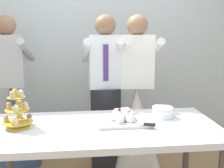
% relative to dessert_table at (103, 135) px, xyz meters
% --- Properties ---
extents(rear_wall, '(5.20, 0.10, 2.90)m').
position_rel_dessert_table_xyz_m(rear_wall, '(0.00, 1.48, 0.75)').
color(rear_wall, silver).
rests_on(rear_wall, ground_plane).
extents(dessert_table, '(1.80, 0.80, 0.78)m').
position_rel_dessert_table_xyz_m(dessert_table, '(0.00, 0.00, 0.00)').
color(dessert_table, silver).
rests_on(dessert_table, ground_plane).
extents(cupcake_stand, '(0.23, 0.23, 0.31)m').
position_rel_dessert_table_xyz_m(cupcake_stand, '(-0.65, 0.04, 0.19)').
color(cupcake_stand, gold).
rests_on(cupcake_stand, dessert_table).
extents(main_cake_tray, '(0.43, 0.34, 0.13)m').
position_rel_dessert_table_xyz_m(main_cake_tray, '(0.17, 0.06, 0.11)').
color(main_cake_tray, silver).
rests_on(main_cake_tray, dessert_table).
extents(plate_stack, '(0.18, 0.18, 0.09)m').
position_rel_dessert_table_xyz_m(plate_stack, '(0.52, 0.16, 0.12)').
color(plate_stack, white).
rests_on(plate_stack, dessert_table).
extents(person_groom, '(0.48, 0.51, 1.66)m').
position_rel_dessert_table_xyz_m(person_groom, '(0.08, 0.73, 0.05)').
color(person_groom, '#232328').
rests_on(person_groom, ground_plane).
extents(person_bride, '(0.56, 0.56, 1.66)m').
position_rel_dessert_table_xyz_m(person_bride, '(0.40, 0.71, -0.12)').
color(person_bride, white).
rests_on(person_bride, ground_plane).
extents(person_guest, '(0.56, 0.56, 1.66)m').
position_rel_dessert_table_xyz_m(person_guest, '(-0.93, 0.91, -0.12)').
color(person_guest, '#334760').
rests_on(person_guest, ground_plane).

